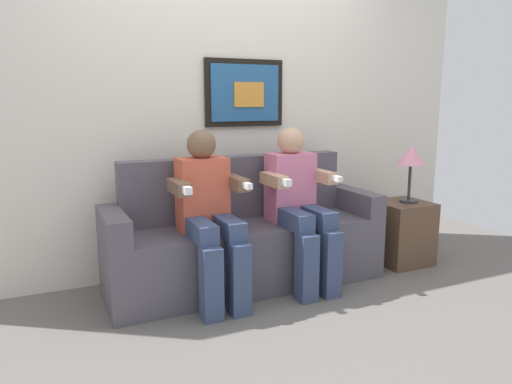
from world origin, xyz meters
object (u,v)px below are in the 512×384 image
couch (246,241)px  person_on_right (298,201)px  side_table_right (401,232)px  table_lamp (411,157)px  person_on_left (209,210)px

couch → person_on_right: person_on_right is taller
side_table_right → table_lamp: size_ratio=1.09×
person_on_left → couch: bearing=27.1°
person_on_right → table_lamp: person_on_right is taller
table_lamp → person_on_right: bearing=-177.8°
person_on_left → side_table_right: person_on_left is taller
person_on_left → side_table_right: size_ratio=2.22×
couch → side_table_right: size_ratio=3.90×
person_on_left → person_on_right: (0.66, 0.00, 0.00)m
couch → person_on_left: size_ratio=1.75×
side_table_right → table_lamp: (0.03, -0.02, 0.61)m
person_on_right → side_table_right: 1.06m
person_on_right → table_lamp: (1.03, 0.04, 0.25)m
side_table_right → table_lamp: 0.61m
couch → person_on_left: bearing=-152.9°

